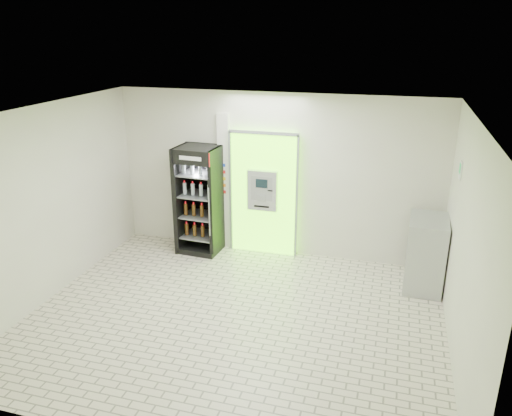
% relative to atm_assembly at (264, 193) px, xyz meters
% --- Properties ---
extents(ground, '(6.00, 6.00, 0.00)m').
position_rel_atm_assembly_xyz_m(ground, '(0.20, -2.41, -1.17)').
color(ground, beige).
rests_on(ground, ground).
extents(room_shell, '(6.00, 6.00, 6.00)m').
position_rel_atm_assembly_xyz_m(room_shell, '(0.20, -2.41, 0.67)').
color(room_shell, silver).
rests_on(room_shell, ground).
extents(atm_assembly, '(1.30, 0.24, 2.33)m').
position_rel_atm_assembly_xyz_m(atm_assembly, '(0.00, 0.00, 0.00)').
color(atm_assembly, '#6CFC15').
rests_on(atm_assembly, ground).
extents(pillar, '(0.22, 0.11, 2.60)m').
position_rel_atm_assembly_xyz_m(pillar, '(-0.78, 0.04, 0.13)').
color(pillar, silver).
rests_on(pillar, ground).
extents(beverage_cooler, '(0.80, 0.75, 2.03)m').
position_rel_atm_assembly_xyz_m(beverage_cooler, '(-1.17, -0.25, -0.20)').
color(beverage_cooler, black).
rests_on(beverage_cooler, ground).
extents(steel_cabinet, '(0.64, 0.92, 1.19)m').
position_rel_atm_assembly_xyz_m(steel_cabinet, '(2.89, -0.61, -0.58)').
color(steel_cabinet, '#A9ACB1').
rests_on(steel_cabinet, ground).
extents(exit_sign, '(0.02, 0.22, 0.26)m').
position_rel_atm_assembly_xyz_m(exit_sign, '(3.19, -1.01, 0.95)').
color(exit_sign, white).
rests_on(exit_sign, room_shell).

